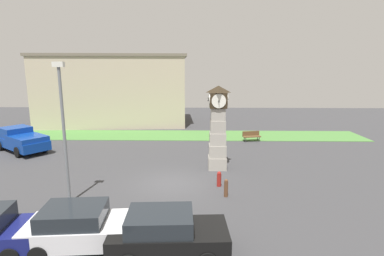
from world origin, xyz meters
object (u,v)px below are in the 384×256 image
at_px(pedestrian_crossing_lot, 82,121).
at_px(street_lamp_near_road, 63,125).
at_px(bollard_near_tower, 226,188).
at_px(car_by_building, 167,233).
at_px(bench, 251,136).
at_px(pickup_truck, 21,140).
at_px(bollard_mid_row, 219,179).
at_px(clock_tower, 218,129).
at_px(car_near_tower, 81,227).

bearing_deg(pedestrian_crossing_lot, street_lamp_near_road, -70.70).
height_order(bollard_near_tower, street_lamp_near_road, street_lamp_near_road).
bearing_deg(car_by_building, bench, 70.89).
bearing_deg(bench, bollard_near_tower, -105.62).
height_order(pickup_truck, pedestrian_crossing_lot, pickup_truck).
xyz_separation_m(bollard_mid_row, pickup_truck, (-15.20, 6.98, 0.50)).
distance_m(car_by_building, bench, 18.03).
distance_m(pedestrian_crossing_lot, street_lamp_near_road, 19.53).
bearing_deg(clock_tower, pedestrian_crossing_lot, 137.13).
distance_m(clock_tower, car_by_building, 9.85).
xyz_separation_m(bollard_mid_row, street_lamp_near_road, (-7.47, -2.21, 3.44)).
distance_m(clock_tower, car_near_tower, 10.72).
bearing_deg(car_by_building, bollard_near_tower, 62.93).
height_order(bollard_near_tower, car_by_building, car_by_building).
relative_size(clock_tower, bollard_near_tower, 5.74).
distance_m(car_near_tower, car_by_building, 3.20).
bearing_deg(car_by_building, pickup_truck, 134.26).
xyz_separation_m(clock_tower, pickup_truck, (-15.29, 3.91, -1.73)).
distance_m(car_near_tower, street_lamp_near_road, 5.24).
xyz_separation_m(bollard_mid_row, bench, (3.65, 10.72, 0.09)).
bearing_deg(car_near_tower, bollard_near_tower, 38.52).
distance_m(bollard_mid_row, car_by_building, 6.71).
bearing_deg(car_near_tower, car_by_building, -6.94).
bearing_deg(pedestrian_crossing_lot, bollard_mid_row, -49.14).
bearing_deg(clock_tower, street_lamp_near_road, -145.02).
height_order(clock_tower, bollard_near_tower, clock_tower).
bearing_deg(bollard_mid_row, pedestrian_crossing_lot, 130.86).
height_order(bollard_mid_row, street_lamp_near_road, street_lamp_near_road).
bearing_deg(car_near_tower, clock_tower, 58.50).
bearing_deg(pedestrian_crossing_lot, pickup_truck, -98.55).
bearing_deg(car_by_building, pedestrian_crossing_lot, 117.45).
height_order(clock_tower, street_lamp_near_road, street_lamp_near_road).
distance_m(car_by_building, street_lamp_near_road, 7.31).
bearing_deg(bollard_near_tower, bench, 74.38).
relative_size(car_near_tower, street_lamp_near_road, 0.62).
height_order(bollard_mid_row, bench, bench).
height_order(bollard_mid_row, pedestrian_crossing_lot, pedestrian_crossing_lot).
distance_m(bench, pedestrian_crossing_lot, 18.28).
xyz_separation_m(bollard_near_tower, pedestrian_crossing_lot, (-14.11, 17.40, 0.43)).
xyz_separation_m(car_by_building, pickup_truck, (-12.95, 13.29, 0.13)).
distance_m(car_near_tower, pedestrian_crossing_lot, 23.49).
bearing_deg(clock_tower, pickup_truck, 165.66).
distance_m(clock_tower, pedestrian_crossing_lot, 19.09).
height_order(bollard_mid_row, pickup_truck, pickup_truck).
xyz_separation_m(bollard_mid_row, car_by_building, (-2.25, -6.31, 0.37)).
xyz_separation_m(clock_tower, bench, (3.56, 7.65, -2.13)).
relative_size(car_near_tower, bench, 2.48).
bearing_deg(bollard_near_tower, pickup_truck, 151.56).
relative_size(clock_tower, pickup_truck, 0.98).
distance_m(bollard_mid_row, bench, 11.33).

